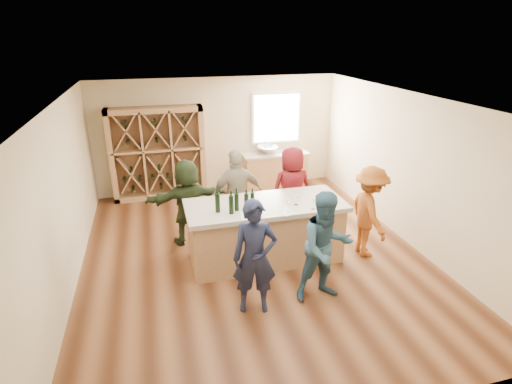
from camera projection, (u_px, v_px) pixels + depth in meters
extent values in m
cube|color=brown|center=(254.00, 257.00, 7.34)|extent=(6.00, 7.00, 0.10)
cube|color=white|center=(253.00, 97.00, 6.24)|extent=(6.00, 7.00, 0.10)
cube|color=beige|center=(218.00, 134.00, 9.97)|extent=(6.00, 0.10, 2.80)
cube|color=beige|center=(351.00, 318.00, 3.61)|extent=(6.00, 0.10, 2.80)
cube|color=beige|center=(59.00, 202.00, 6.07)|extent=(0.10, 7.00, 2.80)
cube|color=beige|center=(410.00, 168.00, 7.51)|extent=(0.10, 7.00, 2.80)
cube|color=white|center=(276.00, 118.00, 10.12)|extent=(1.30, 0.06, 1.30)
cube|color=white|center=(277.00, 118.00, 10.09)|extent=(1.18, 0.01, 1.18)
cube|color=#AD7F52|center=(158.00, 154.00, 9.47)|extent=(2.20, 0.45, 2.20)
cube|color=#AD7F52|center=(275.00, 171.00, 10.35)|extent=(1.60, 0.58, 0.86)
cube|color=#B4A893|center=(275.00, 154.00, 10.18)|extent=(1.70, 0.62, 0.06)
imported|color=silver|center=(268.00, 150.00, 10.09)|extent=(0.54, 0.54, 0.19)
cylinder|color=silver|center=(266.00, 146.00, 10.23)|extent=(0.02, 0.02, 0.30)
cube|color=#AD7F52|center=(265.00, 233.00, 7.02)|extent=(2.60, 1.00, 1.00)
cube|color=#B4A893|center=(265.00, 205.00, 6.82)|extent=(2.72, 1.12, 0.08)
cylinder|color=black|center=(218.00, 203.00, 6.42)|extent=(0.10, 0.10, 0.32)
cylinder|color=black|center=(231.00, 205.00, 6.36)|extent=(0.08, 0.08, 0.31)
cylinder|color=black|center=(237.00, 202.00, 6.48)|extent=(0.09, 0.09, 0.30)
cylinder|color=black|center=(246.00, 202.00, 6.46)|extent=(0.08, 0.08, 0.30)
cylinder|color=black|center=(252.00, 201.00, 6.56)|extent=(0.07, 0.07, 0.28)
cone|color=white|center=(257.00, 211.00, 6.29)|extent=(0.10, 0.10, 0.20)
cone|color=white|center=(288.00, 208.00, 6.44)|extent=(0.08, 0.08, 0.16)
cone|color=white|center=(313.00, 204.00, 6.56)|extent=(0.06, 0.06, 0.17)
cone|color=white|center=(296.00, 200.00, 6.71)|extent=(0.08, 0.08, 0.19)
cone|color=white|center=(327.00, 199.00, 6.75)|extent=(0.07, 0.07, 0.19)
cube|color=white|center=(248.00, 215.00, 6.35)|extent=(0.29, 0.36, 0.00)
cube|color=white|center=(286.00, 212.00, 6.48)|extent=(0.30, 0.35, 0.00)
cube|color=white|center=(321.00, 207.00, 6.64)|extent=(0.23, 0.29, 0.00)
imported|color=#191E38|center=(255.00, 258.00, 5.59)|extent=(0.71, 0.58, 1.72)
imported|color=#335972|center=(326.00, 247.00, 5.85)|extent=(0.86, 0.49, 1.73)
imported|color=#994C19|center=(369.00, 212.00, 7.06)|extent=(0.58, 1.11, 1.67)
imported|color=gray|center=(237.00, 195.00, 7.63)|extent=(1.09, 0.64, 1.78)
imported|color=#590F14|center=(292.00, 189.00, 7.97)|extent=(0.89, 0.61, 1.74)
imported|color=#263319|center=(188.00, 202.00, 7.47)|extent=(1.58, 0.68, 1.66)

